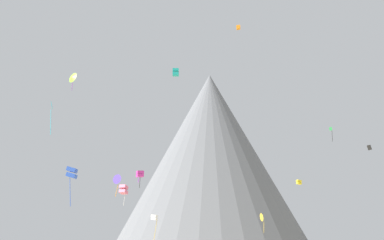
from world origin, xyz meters
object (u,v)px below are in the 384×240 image
object	(u,v)px
kite_yellow_low	(299,182)
kite_gold_low	(262,217)
kite_rainbow_low	(124,190)
rock_massif	(210,163)
kite_blue_low	(72,173)
kite_teal_high	(176,72)
kite_cyan_mid	(51,112)
kite_orange_high	(238,27)
kite_green_mid	(331,132)
kite_indigo_low	(117,180)
kite_magenta_mid	(140,174)
kite_violet_low	(138,180)
kite_lime_high	(72,77)
kite_white_low	(154,218)
kite_black_mid	(369,148)

from	to	relation	value
kite_yellow_low	kite_gold_low	size ratio (longest dim) A/B	0.25
kite_rainbow_low	kite_yellow_low	xyz separation A→B (m)	(33.99, -9.55, -0.19)
rock_massif	kite_blue_low	xyz separation A→B (m)	(-13.90, -81.90, -15.23)
kite_rainbow_low	kite_teal_high	xyz separation A→B (m)	(12.68, -13.64, 19.69)
kite_rainbow_low	kite_cyan_mid	world-z (taller)	kite_cyan_mid
kite_orange_high	kite_teal_high	distance (m)	14.99
kite_cyan_mid	kite_green_mid	bearing A→B (deg)	-31.27
kite_indigo_low	kite_blue_low	bearing A→B (deg)	94.36
kite_orange_high	kite_magenta_mid	bearing A→B (deg)	72.24
rock_massif	kite_violet_low	distance (m)	81.67
kite_yellow_low	kite_blue_low	size ratio (longest dim) A/B	0.17
kite_lime_high	kite_cyan_mid	world-z (taller)	kite_lime_high
kite_rainbow_low	kite_yellow_low	size ratio (longest dim) A/B	4.33
kite_magenta_mid	kite_gold_low	bearing A→B (deg)	-96.98
rock_massif	kite_white_low	world-z (taller)	rock_massif
kite_indigo_low	kite_teal_high	distance (m)	21.91
kite_orange_high	kite_blue_low	distance (m)	41.28
kite_rainbow_low	kite_gold_low	size ratio (longest dim) A/B	1.07
rock_massif	kite_green_mid	distance (m)	56.71
kite_blue_low	kite_teal_high	bearing A→B (deg)	131.65
kite_white_low	kite_yellow_low	bearing A→B (deg)	87.06
kite_rainbow_low	kite_white_low	xyz separation A→B (m)	(6.94, -2.05, -5.76)
kite_yellow_low	kite_violet_low	distance (m)	29.30
kite_orange_high	kite_yellow_low	bearing A→B (deg)	-75.15
kite_cyan_mid	kite_gold_low	size ratio (longest dim) A/B	1.43
kite_black_mid	kite_orange_high	xyz separation A→B (m)	(-18.77, 9.35, 25.61)
kite_orange_high	kite_indigo_low	xyz separation A→B (m)	(-21.56, -2.23, -28.81)
kite_lime_high	kite_white_low	distance (m)	31.91
kite_white_low	kite_violet_low	world-z (taller)	kite_violet_low
kite_lime_high	kite_black_mid	bearing A→B (deg)	17.54
kite_teal_high	kite_gold_low	size ratio (longest dim) A/B	0.33
kite_violet_low	kite_cyan_mid	xyz separation A→B (m)	(-15.65, 2.90, 11.67)
kite_white_low	kite_cyan_mid	world-z (taller)	kite_cyan_mid
kite_lime_high	kite_orange_high	distance (m)	33.83
kite_green_mid	kite_teal_high	bearing A→B (deg)	93.17
kite_white_low	kite_orange_high	xyz separation A→B (m)	(17.38, -9.81, 34.72)
kite_gold_low	kite_magenta_mid	bearing A→B (deg)	89.81
kite_yellow_low	kite_white_low	bearing A→B (deg)	-126.28
kite_black_mid	kite_gold_low	bearing A→B (deg)	43.62
kite_lime_high	kite_orange_high	world-z (taller)	kite_orange_high
rock_massif	kite_black_mid	world-z (taller)	rock_massif
kite_green_mid	kite_teal_high	world-z (taller)	kite_teal_high
kite_teal_high	kite_gold_low	xyz separation A→B (m)	(15.30, 17.72, -25.21)
kite_teal_high	kite_cyan_mid	bearing A→B (deg)	-163.69
kite_orange_high	kite_lime_high	bearing A→B (deg)	88.22
kite_rainbow_low	kite_indigo_low	bearing A→B (deg)	115.17
kite_indigo_low	kite_gold_low	size ratio (longest dim) A/B	0.96
kite_yellow_low	kite_cyan_mid	distance (m)	43.67
kite_rainbow_low	kite_violet_low	world-z (taller)	kite_rainbow_low
kite_rainbow_low	kite_magenta_mid	distance (m)	7.13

